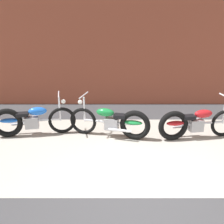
# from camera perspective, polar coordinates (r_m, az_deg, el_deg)

# --- Properties ---
(ground_plane) EXTENTS (80.00, 80.00, 0.00)m
(ground_plane) POSITION_cam_1_polar(r_m,az_deg,el_deg) (4.52, 7.08, -17.98)
(ground_plane) COLOR #38383A
(sidewalk_slab) EXTENTS (36.00, 3.50, 0.01)m
(sidewalk_slab) POSITION_cam_1_polar(r_m,az_deg,el_deg) (5.99, 5.11, -7.72)
(sidewalk_slab) COLOR #9E998E
(sidewalk_slab) RESTS_ON ground
(brick_building_wall) EXTENTS (36.00, 0.50, 5.65)m
(brick_building_wall) POSITION_cam_1_polar(r_m,az_deg,el_deg) (8.77, 3.67, 20.11)
(brick_building_wall) COLOR brown
(brick_building_wall) RESTS_ON ground
(motorcycle_blue) EXTENTS (1.99, 0.65, 1.03)m
(motorcycle_blue) POSITION_cam_1_polar(r_m,az_deg,el_deg) (6.75, -17.64, -1.72)
(motorcycle_blue) COLOR black
(motorcycle_blue) RESTS_ON ground
(motorcycle_green) EXTENTS (1.97, 0.76, 1.03)m
(motorcycle_green) POSITION_cam_1_polar(r_m,az_deg,el_deg) (6.33, 0.58, -2.16)
(motorcycle_green) COLOR black
(motorcycle_green) RESTS_ON ground
(motorcycle_red) EXTENTS (1.99, 0.63, 1.03)m
(motorcycle_red) POSITION_cam_1_polar(r_m,az_deg,el_deg) (6.55, 17.06, -2.30)
(motorcycle_red) COLOR black
(motorcycle_red) RESTS_ON ground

